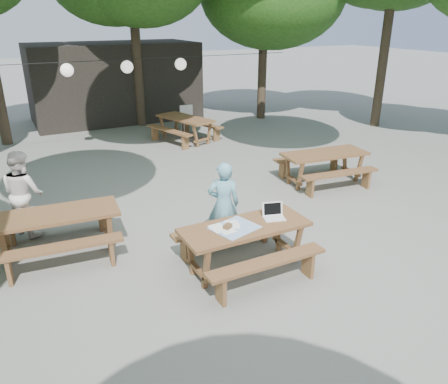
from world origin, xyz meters
name	(u,v)px	position (x,y,z in m)	size (l,w,h in m)	color
ground	(238,231)	(0.00, 0.00, 0.00)	(80.00, 80.00, 0.00)	slate
pavilion	(114,82)	(0.50, 10.50, 1.40)	(6.00, 3.00, 2.80)	black
main_picnic_table	(245,246)	(-0.53, -1.16, 0.39)	(2.00, 1.58, 0.75)	brown
picnic_table_nw	(58,233)	(-3.05, 0.66, 0.39)	(2.06, 1.75, 0.75)	brown
picnic_table_ne	(324,167)	(3.04, 1.27, 0.39)	(2.08, 1.79, 0.75)	brown
picnic_table_far_e	(185,129)	(1.59, 6.26, 0.39)	(2.08, 2.29, 0.75)	brown
woman	(224,204)	(-0.45, -0.28, 0.75)	(0.54, 0.36, 1.49)	#66A5BB
second_person	(23,193)	(-3.44, 1.75, 0.78)	(0.76, 0.59, 1.57)	white
plastic_chair	(188,125)	(2.08, 7.21, 0.26)	(0.50, 0.50, 0.90)	silver
laptop	(273,214)	(0.01, -1.12, 0.81)	(0.39, 0.34, 0.24)	white
tabletop_clutter	(233,227)	(-0.74, -1.15, 0.76)	(0.78, 0.71, 0.08)	#3B7FCB
paper_lanterns	(128,67)	(-0.19, 6.00, 2.40)	(9.00, 0.34, 0.38)	black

